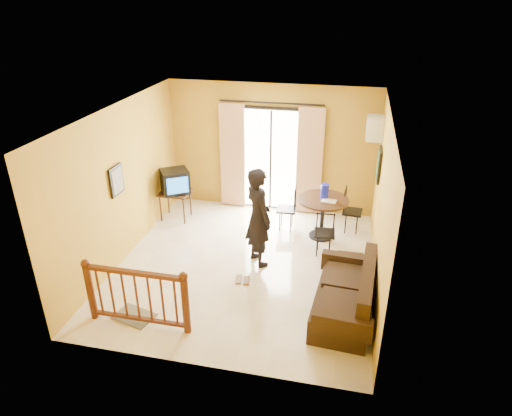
% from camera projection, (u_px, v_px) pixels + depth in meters
% --- Properties ---
extents(ground, '(5.00, 5.00, 0.00)m').
position_uv_depth(ground, '(245.00, 265.00, 8.30)').
color(ground, beige).
rests_on(ground, ground).
extents(room_shell, '(5.00, 5.00, 5.00)m').
position_uv_depth(room_shell, '(244.00, 178.00, 7.55)').
color(room_shell, white).
rests_on(room_shell, ground).
extents(balcony_door, '(2.25, 0.14, 2.46)m').
position_uv_depth(balcony_door, '(271.00, 159.00, 9.91)').
color(balcony_door, black).
rests_on(balcony_door, ground).
extents(tv_table, '(0.63, 0.52, 0.63)m').
position_uv_depth(tv_table, '(175.00, 195.00, 9.75)').
color(tv_table, black).
rests_on(tv_table, ground).
extents(television, '(0.73, 0.71, 0.49)m').
position_uv_depth(television, '(175.00, 181.00, 9.59)').
color(television, black).
rests_on(television, tv_table).
extents(picture_left, '(0.05, 0.42, 0.52)m').
position_uv_depth(picture_left, '(117.00, 180.00, 7.87)').
color(picture_left, black).
rests_on(picture_left, room_shell).
extents(dining_table, '(1.00, 1.00, 0.83)m').
position_uv_depth(dining_table, '(323.00, 207.00, 8.97)').
color(dining_table, black).
rests_on(dining_table, ground).
extents(water_jug, '(0.16, 0.16, 0.29)m').
position_uv_depth(water_jug, '(325.00, 191.00, 8.86)').
color(water_jug, '#141CC0').
rests_on(water_jug, dining_table).
extents(serving_tray, '(0.30, 0.21, 0.02)m').
position_uv_depth(serving_tray, '(329.00, 201.00, 8.78)').
color(serving_tray, beige).
rests_on(serving_tray, dining_table).
extents(dining_chairs, '(1.76, 1.44, 0.95)m').
position_uv_depth(dining_chairs, '(319.00, 237.00, 9.21)').
color(dining_chairs, black).
rests_on(dining_chairs, ground).
extents(air_conditioner, '(0.31, 0.60, 0.40)m').
position_uv_depth(air_conditioner, '(375.00, 128.00, 8.66)').
color(air_conditioner, white).
rests_on(air_conditioner, room_shell).
extents(botanical_print, '(0.05, 0.50, 0.60)m').
position_uv_depth(botanical_print, '(379.00, 165.00, 8.29)').
color(botanical_print, black).
rests_on(botanical_print, room_shell).
extents(coffee_table, '(0.46, 0.82, 0.37)m').
position_uv_depth(coffee_table, '(349.00, 270.00, 7.71)').
color(coffee_table, black).
rests_on(coffee_table, ground).
extents(bowl, '(0.25, 0.25, 0.06)m').
position_uv_depth(bowl, '(350.00, 261.00, 7.67)').
color(bowl, '#4F371B').
rests_on(bowl, coffee_table).
extents(sofa, '(0.94, 1.83, 0.85)m').
position_uv_depth(sofa, '(348.00, 298.00, 6.91)').
color(sofa, black).
rests_on(sofa, ground).
extents(standing_person, '(0.77, 0.79, 1.83)m').
position_uv_depth(standing_person, '(258.00, 217.00, 8.01)').
color(standing_person, black).
rests_on(standing_person, ground).
extents(stair_balustrade, '(1.63, 0.13, 1.04)m').
position_uv_depth(stair_balustrade, '(136.00, 293.00, 6.60)').
color(stair_balustrade, '#471E0F').
rests_on(stair_balustrade, ground).
extents(doormat, '(0.68, 0.54, 0.02)m').
position_uv_depth(doormat, '(134.00, 316.00, 7.00)').
color(doormat, '#615D4E').
rests_on(doormat, ground).
extents(sandals, '(0.28, 0.26, 0.03)m').
position_uv_depth(sandals, '(243.00, 280.00, 7.85)').
color(sandals, '#4F371B').
rests_on(sandals, ground).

